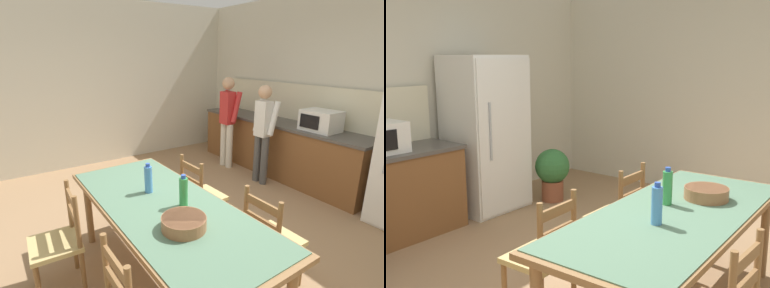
% 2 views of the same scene
% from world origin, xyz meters
% --- Properties ---
extents(wall_right, '(0.12, 5.20, 2.90)m').
position_xyz_m(wall_right, '(3.26, 0.00, 1.45)').
color(wall_right, beige).
rests_on(wall_right, ground).
extents(refrigerator, '(0.83, 0.73, 1.83)m').
position_xyz_m(refrigerator, '(1.07, 2.19, 0.92)').
color(refrigerator, white).
rests_on(refrigerator, ground).
extents(dining_table, '(2.25, 0.96, 0.79)m').
position_xyz_m(dining_table, '(0.26, -0.64, 0.71)').
color(dining_table, olive).
rests_on(dining_table, ground).
extents(bottle_near_centre, '(0.07, 0.07, 0.27)m').
position_xyz_m(bottle_near_centre, '(-0.02, -0.65, 0.91)').
color(bottle_near_centre, '#4C8ED6').
rests_on(bottle_near_centre, dining_table).
extents(bottle_off_centre, '(0.07, 0.07, 0.27)m').
position_xyz_m(bottle_off_centre, '(0.37, -0.52, 0.91)').
color(bottle_off_centre, green).
rests_on(bottle_off_centre, dining_table).
extents(serving_bowl, '(0.32, 0.32, 0.09)m').
position_xyz_m(serving_bowl, '(0.65, -0.70, 0.84)').
color(serving_bowl, '#9E6642').
rests_on(serving_bowl, dining_table).
extents(chair_side_far_right, '(0.42, 0.40, 0.91)m').
position_xyz_m(chair_side_far_right, '(0.74, 0.12, 0.44)').
color(chair_side_far_right, olive).
rests_on(chair_side_far_right, ground).
extents(chair_side_far_left, '(0.43, 0.41, 0.91)m').
position_xyz_m(chair_side_far_left, '(-0.26, 0.09, 0.44)').
color(chair_side_far_left, olive).
rests_on(chair_side_far_left, ground).
extents(potted_plant, '(0.44, 0.44, 0.67)m').
position_xyz_m(potted_plant, '(1.76, 1.76, 0.39)').
color(potted_plant, brown).
rests_on(potted_plant, ground).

